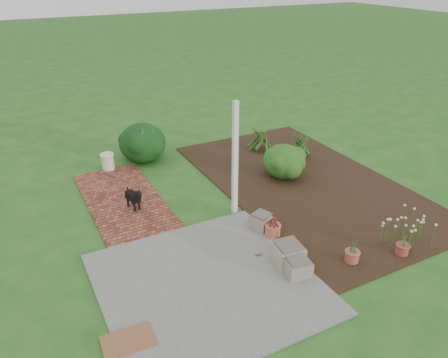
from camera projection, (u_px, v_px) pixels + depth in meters
name	position (u px, v px, depth m)	size (l,w,h in m)	color
ground	(224.00, 218.00, 9.32)	(80.00, 80.00, 0.00)	#21591C
concrete_patio	(207.00, 283.00, 7.40)	(3.50, 3.50, 0.04)	slate
brick_path	(123.00, 199.00, 9.99)	(1.60, 3.50, 0.04)	#5C2A1D
garden_bed	(305.00, 183.00, 10.74)	(4.00, 7.00, 0.03)	black
veranda_post	(235.00, 160.00, 8.96)	(0.10, 0.10, 2.50)	white
stone_trough_near	(288.00, 254.00, 7.83)	(0.49, 0.49, 0.33)	gray
stone_trough_mid	(297.00, 267.00, 7.53)	(0.42, 0.42, 0.28)	#7B705E
stone_trough_far	(261.00, 221.00, 8.88)	(0.39, 0.39, 0.26)	gray
coir_doormat	(128.00, 340.00, 6.24)	(0.75, 0.48, 0.02)	brown
black_dog	(134.00, 197.00, 9.45)	(0.27, 0.57, 0.50)	black
cream_ceramic_urn	(108.00, 162.00, 11.30)	(0.31, 0.31, 0.42)	beige
evergreen_shrub	(283.00, 160.00, 10.86)	(1.01, 1.01, 0.86)	#16350C
agapanthus_clump_back	(300.00, 142.00, 11.98)	(0.93, 0.93, 0.84)	#143B12
agapanthus_clump_front	(261.00, 135.00, 12.37)	(1.01, 1.01, 0.90)	#193710
pink_flower_patch	(407.00, 231.00, 8.27)	(0.95, 0.95, 0.61)	#113D0F
terracotta_pot_bronze	(273.00, 230.00, 8.62)	(0.30, 0.30, 0.24)	#B6623D
terracotta_pot_small_left	(402.00, 249.00, 8.09)	(0.24, 0.24, 0.20)	#9A3D34
terracotta_pot_small_right	(352.00, 256.00, 7.88)	(0.25, 0.25, 0.21)	#AB5339
purple_flowering_bush	(142.00, 142.00, 11.77)	(1.26, 1.26, 1.07)	black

